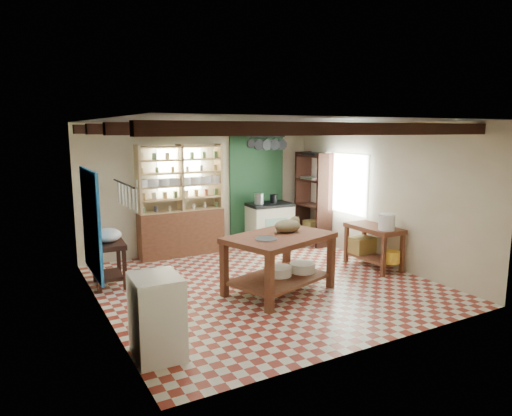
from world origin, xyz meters
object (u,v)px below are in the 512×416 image
work_table (279,264)px  stove (269,224)px  white_cabinet (157,316)px  cat (288,226)px  prep_table (109,264)px  right_counter (373,247)px

work_table → stove: (1.36, 2.57, 0.01)m
white_cabinet → cat: bearing=28.2°
work_table → prep_table: work_table is taller
cat → prep_table: bearing=122.5°
work_table → white_cabinet: (-2.24, -1.08, 0.01)m
white_cabinet → right_counter: bearing=19.0°
work_table → white_cabinet: bearing=-171.2°
white_cabinet → work_table: bearing=28.0°
prep_table → white_cabinet: size_ratio=0.78×
prep_table → cat: (2.45, -1.45, 0.63)m
stove → right_counter: (0.80, -2.33, -0.08)m
work_table → white_cabinet: 2.49m
white_cabinet → right_counter: 4.60m
work_table → cat: size_ratio=3.65×
prep_table → right_counter: right_counter is taller
stove → prep_table: 3.72m
right_counter → cat: bearing=-175.9°
prep_table → white_cabinet: white_cabinet is taller
prep_table → work_table: bearing=-31.1°
work_table → prep_table: (-2.22, 1.57, -0.09)m
work_table → prep_table: size_ratio=2.20×
white_cabinet → right_counter: white_cabinet is taller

